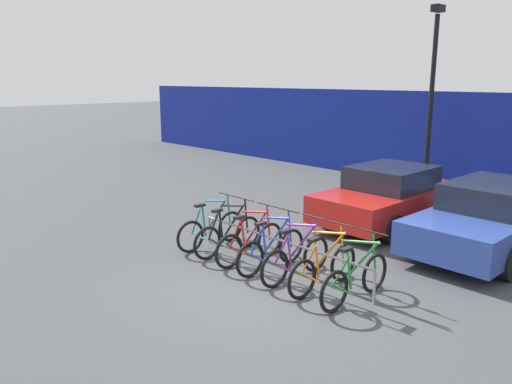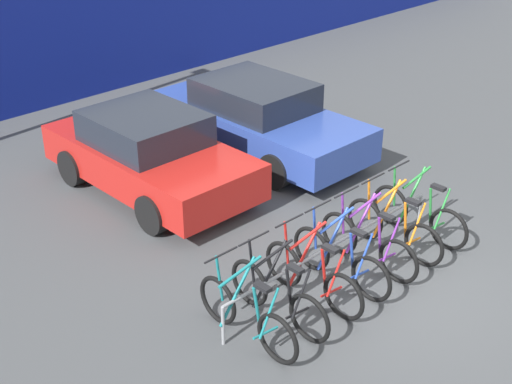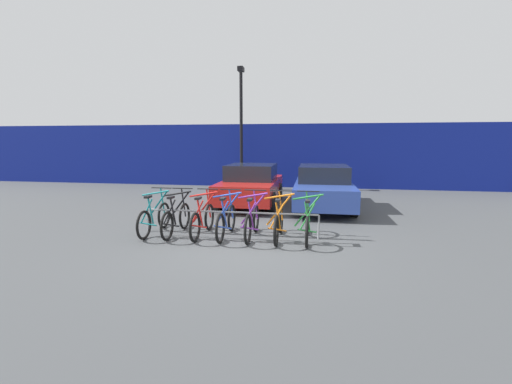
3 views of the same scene
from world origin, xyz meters
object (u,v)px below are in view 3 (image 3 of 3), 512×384
at_px(bicycle_blue, 226,221).
at_px(bike_rack, 230,215).
at_px(car_blue, 323,187).
at_px(bicycle_green, 307,224).
at_px(car_red, 251,185).
at_px(lamp_post, 241,122).
at_px(bicycle_purple, 252,222).
at_px(bicycle_orange, 279,223).
at_px(bicycle_teal, 155,218).
at_px(bicycle_black, 176,219).
at_px(bicycle_red, 203,220).

bearing_deg(bicycle_blue, bike_rack, 73.19).
bearing_deg(car_blue, bicycle_green, -96.42).
distance_m(car_red, lamp_post, 4.71).
relative_size(bike_rack, car_blue, 0.93).
bearing_deg(bicycle_green, bicycle_blue, 179.82).
xyz_separation_m(bicycle_purple, bicycle_green, (1.24, 0.00, 0.00)).
relative_size(bicycle_purple, bicycle_green, 1.00).
bearing_deg(bicycle_blue, bicycle_orange, -0.77).
distance_m(bicycle_purple, car_red, 4.16).
distance_m(bike_rack, bicycle_teal, 1.81).
bearing_deg(bicycle_purple, bicycle_teal, 176.07).
xyz_separation_m(bicycle_black, bicycle_orange, (2.42, 0.00, 0.00)).
xyz_separation_m(bicycle_teal, lamp_post, (0.44, 7.97, 2.69)).
relative_size(bike_rack, bicycle_orange, 2.42).
distance_m(bike_rack, lamp_post, 8.35).
xyz_separation_m(bicycle_orange, car_red, (-1.36, 4.08, 0.31)).
xyz_separation_m(bike_rack, bicycle_orange, (1.16, -0.15, -0.11)).
distance_m(bike_rack, bicycle_orange, 1.18).
height_order(bicycle_blue, lamp_post, lamp_post).
xyz_separation_m(bicycle_red, lamp_post, (-0.75, 7.97, 2.69)).
bearing_deg(lamp_post, bicycle_red, -84.63).
xyz_separation_m(bicycle_red, bicycle_orange, (1.77, 0.00, 0.00)).
bearing_deg(bicycle_orange, lamp_post, 108.73).
relative_size(bicycle_teal, bicycle_purple, 1.00).
height_order(bicycle_red, car_red, car_red).
relative_size(bicycle_teal, car_red, 0.43).
height_order(bicycle_green, car_blue, car_blue).
bearing_deg(car_blue, bicycle_black, -131.40).
bearing_deg(bicycle_black, bicycle_purple, -2.06).
distance_m(bicycle_red, car_blue, 4.89).
height_order(car_blue, lamp_post, lamp_post).
xyz_separation_m(bicycle_purple, bicycle_orange, (0.60, 0.00, 0.00)).
xyz_separation_m(bicycle_purple, car_red, (-0.76, 4.08, 0.31)).
xyz_separation_m(bicycle_green, lamp_post, (-3.16, 7.97, 2.69)).
height_order(bike_rack, bicycle_teal, bicycle_teal).
relative_size(bicycle_black, bicycle_purple, 1.00).
height_order(bicycle_purple, bicycle_green, same).
xyz_separation_m(bike_rack, car_blue, (2.24, 3.82, 0.20)).
bearing_deg(car_red, bicycle_red, -95.74).
distance_m(bicycle_green, car_red, 4.55).
bearing_deg(car_red, car_blue, -2.65).
bearing_deg(bicycle_black, car_red, 73.47).
relative_size(bicycle_teal, bicycle_green, 1.00).
distance_m(bike_rack, bicycle_green, 1.81).
bearing_deg(bicycle_orange, car_red, 109.67).
bearing_deg(car_red, bicycle_teal, -111.42).
distance_m(bicycle_red, bicycle_orange, 1.77).
bearing_deg(bike_rack, bicycle_green, -4.73).
xyz_separation_m(bicycle_red, bicycle_blue, (0.57, 0.00, 0.00)).
relative_size(bicycle_black, bicycle_blue, 1.00).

